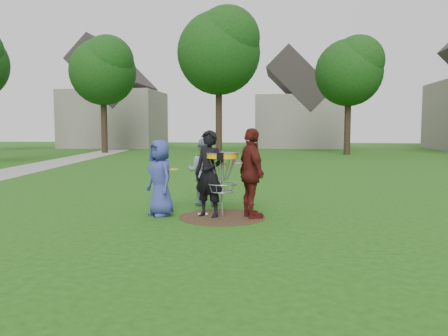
# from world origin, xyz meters

# --- Properties ---
(ground) EXTENTS (100.00, 100.00, 0.00)m
(ground) POSITION_xyz_m (0.00, 0.00, 0.00)
(ground) COLOR #19470F
(ground) RESTS_ON ground
(dirt_patch) EXTENTS (1.80, 1.80, 0.01)m
(dirt_patch) POSITION_xyz_m (0.00, 0.00, 0.00)
(dirt_patch) COLOR #47331E
(dirt_patch) RESTS_ON ground
(concrete_path) EXTENTS (7.75, 39.92, 0.02)m
(concrete_path) POSITION_xyz_m (-10.00, 8.00, 0.01)
(concrete_path) COLOR #9E9E99
(concrete_path) RESTS_ON ground
(player_blue) EXTENTS (0.91, 0.92, 1.61)m
(player_blue) POSITION_xyz_m (-1.32, 0.00, 0.80)
(player_blue) COLOR #313B89
(player_blue) RESTS_ON ground
(player_black) EXTENTS (0.77, 0.65, 1.81)m
(player_black) POSITION_xyz_m (-0.27, 0.00, 0.90)
(player_black) COLOR black
(player_black) RESTS_ON ground
(player_grey) EXTENTS (0.84, 0.68, 1.61)m
(player_grey) POSITION_xyz_m (-0.64, 1.41, 0.81)
(player_grey) COLOR gray
(player_grey) RESTS_ON ground
(player_maroon) EXTENTS (0.87, 1.17, 1.85)m
(player_maroon) POSITION_xyz_m (0.61, -0.00, 0.93)
(player_maroon) COLOR #501712
(player_maroon) RESTS_ON ground
(disc_on_grass) EXTENTS (0.22, 0.22, 0.02)m
(disc_on_grass) POSITION_xyz_m (-0.45, 0.22, 0.01)
(disc_on_grass) COLOR white
(disc_on_grass) RESTS_ON ground
(disc_golf_basket) EXTENTS (0.66, 0.67, 1.38)m
(disc_golf_basket) POSITION_xyz_m (0.00, -0.00, 1.02)
(disc_golf_basket) COLOR #9EA0A5
(disc_golf_basket) RESTS_ON ground
(held_discs) EXTENTS (1.58, 1.37, 0.17)m
(held_discs) POSITION_xyz_m (-0.31, 0.29, 1.05)
(held_discs) COLOR gold
(held_discs) RESTS_ON ground
(tree_row) EXTENTS (51.20, 17.42, 9.90)m
(tree_row) POSITION_xyz_m (0.44, 20.67, 6.21)
(tree_row) COLOR #38281C
(tree_row) RESTS_ON ground
(house_row) EXTENTS (44.50, 10.65, 11.62)m
(house_row) POSITION_xyz_m (4.78, 33.07, 4.14)
(house_row) COLOR gray
(house_row) RESTS_ON ground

